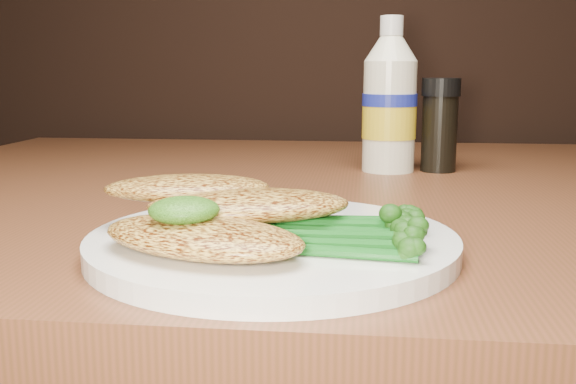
# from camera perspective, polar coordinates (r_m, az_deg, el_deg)

# --- Properties ---
(plate) EXTENTS (0.24, 0.24, 0.01)m
(plate) POSITION_cam_1_polar(r_m,az_deg,el_deg) (0.43, -1.33, -4.45)
(plate) COLOR white
(plate) RESTS_ON dining_table
(chicken_front) EXTENTS (0.15, 0.11, 0.02)m
(chicken_front) POSITION_cam_1_polar(r_m,az_deg,el_deg) (0.38, -7.47, -3.86)
(chicken_front) COLOR gold
(chicken_front) RESTS_ON plate
(chicken_mid) EXTENTS (0.14, 0.09, 0.02)m
(chicken_mid) POSITION_cam_1_polar(r_m,az_deg,el_deg) (0.43, -3.39, -1.15)
(chicken_mid) COLOR gold
(chicken_mid) RESTS_ON plate
(chicken_back) EXTENTS (0.12, 0.08, 0.02)m
(chicken_back) POSITION_cam_1_polar(r_m,az_deg,el_deg) (0.45, -8.74, 0.36)
(chicken_back) COLOR gold
(chicken_back) RESTS_ON plate
(pesto_front) EXTENTS (0.05, 0.05, 0.02)m
(pesto_front) POSITION_cam_1_polar(r_m,az_deg,el_deg) (0.38, -9.01, -1.56)
(pesto_front) COLOR #123307
(pesto_front) RESTS_ON chicken_front
(broccolini_bundle) EXTENTS (0.14, 0.12, 0.02)m
(broccolini_bundle) POSITION_cam_1_polar(r_m,az_deg,el_deg) (0.41, 4.66, -3.10)
(broccolini_bundle) COLOR #125617
(broccolini_bundle) RESTS_ON plate
(mayo_bottle) EXTENTS (0.07, 0.07, 0.18)m
(mayo_bottle) POSITION_cam_1_polar(r_m,az_deg,el_deg) (0.77, 8.83, 8.33)
(mayo_bottle) COLOR #F0EBCB
(mayo_bottle) RESTS_ON dining_table
(pepper_grinder) EXTENTS (0.06, 0.06, 0.11)m
(pepper_grinder) POSITION_cam_1_polar(r_m,az_deg,el_deg) (0.78, 13.02, 5.67)
(pepper_grinder) COLOR black
(pepper_grinder) RESTS_ON dining_table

